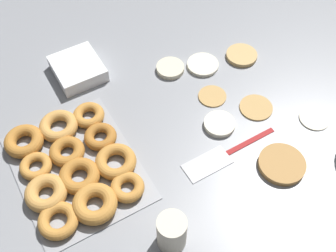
% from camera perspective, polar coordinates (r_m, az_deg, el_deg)
% --- Properties ---
extents(ground_plane, '(3.00, 3.00, 0.00)m').
position_cam_1_polar(ground_plane, '(1.15, 6.04, 0.41)').
color(ground_plane, gray).
extents(pancake_0, '(0.09, 0.09, 0.01)m').
position_cam_1_polar(pancake_0, '(1.33, 9.94, 9.41)').
color(pancake_0, tan).
rests_on(pancake_0, ground_plane).
extents(pancake_1, '(0.09, 0.09, 0.01)m').
position_cam_1_polar(pancake_1, '(1.20, 11.86, 2.54)').
color(pancake_1, tan).
rests_on(pancake_1, ground_plane).
extents(pancake_2, '(0.08, 0.08, 0.01)m').
position_cam_1_polar(pancake_2, '(1.21, 6.03, 4.11)').
color(pancake_2, tan).
rests_on(pancake_2, ground_plane).
extents(pancake_3, '(0.12, 0.12, 0.02)m').
position_cam_1_polar(pancake_3, '(1.10, 15.16, -5.01)').
color(pancake_3, '#B27F42').
rests_on(pancake_3, ground_plane).
extents(pancake_4, '(0.08, 0.08, 0.01)m').
position_cam_1_polar(pancake_4, '(1.22, 19.24, 1.05)').
color(pancake_4, silver).
rests_on(pancake_4, ground_plane).
extents(pancake_5, '(0.09, 0.09, 0.01)m').
position_cam_1_polar(pancake_5, '(1.28, 4.73, 8.26)').
color(pancake_5, silver).
rests_on(pancake_5, ground_plane).
extents(pancake_6, '(0.08, 0.08, 0.02)m').
position_cam_1_polar(pancake_6, '(1.27, 0.22, 7.80)').
color(pancake_6, beige).
rests_on(pancake_6, ground_plane).
extents(pancake_7, '(0.09, 0.09, 0.01)m').
position_cam_1_polar(pancake_7, '(1.14, 6.99, 0.28)').
color(pancake_7, silver).
rests_on(pancake_7, ground_plane).
extents(donut_tray, '(0.36, 0.29, 0.04)m').
position_cam_1_polar(donut_tray, '(1.07, -12.62, -5.27)').
color(donut_tray, '#93969B').
rests_on(donut_tray, ground_plane).
extents(container_stack, '(0.15, 0.13, 0.04)m').
position_cam_1_polar(container_stack, '(1.28, -12.12, 7.60)').
color(container_stack, white).
rests_on(container_stack, ground_plane).
extents(paper_cup, '(0.07, 0.07, 0.10)m').
position_cam_1_polar(paper_cup, '(0.94, 0.51, -14.16)').
color(paper_cup, beige).
rests_on(paper_cup, ground_plane).
extents(spatula, '(0.06, 0.27, 0.01)m').
position_cam_1_polar(spatula, '(1.08, 6.65, -4.40)').
color(spatula, maroon).
rests_on(spatula, ground_plane).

